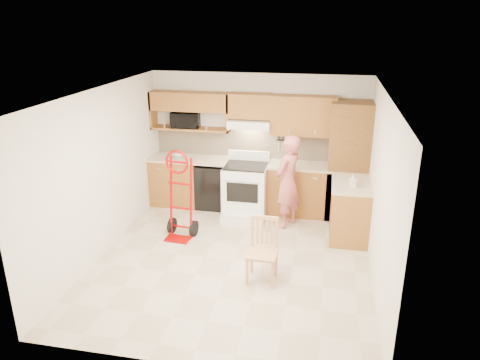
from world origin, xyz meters
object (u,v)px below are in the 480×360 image
(microwave, at_px, (185,120))
(hand_truck, at_px, (179,199))
(dining_chair, at_px, (262,251))
(range, at_px, (245,187))
(person, at_px, (288,182))

(microwave, distance_m, hand_truck, 1.83)
(microwave, xyz_separation_m, dining_chair, (1.85, -2.55, -1.19))
(dining_chair, bearing_deg, hand_truck, 146.87)
(dining_chair, bearing_deg, microwave, 126.88)
(range, height_order, person, person)
(hand_truck, bearing_deg, microwave, 108.25)
(person, distance_m, hand_truck, 1.86)
(range, relative_size, dining_chair, 1.27)
(hand_truck, bearing_deg, range, 55.37)
(person, bearing_deg, microwave, -85.21)
(microwave, relative_size, person, 0.33)
(microwave, bearing_deg, person, -27.29)
(microwave, relative_size, range, 0.46)
(person, height_order, hand_truck, person)
(microwave, height_order, dining_chair, microwave)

